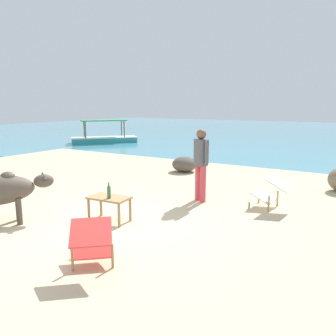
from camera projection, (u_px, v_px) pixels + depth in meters
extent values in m
cube|color=#CCB78E|center=(106.00, 225.00, 6.18)|extent=(18.00, 14.00, 0.04)
cube|color=teal|center=(309.00, 135.00, 24.67)|extent=(60.00, 36.00, 0.03)
cylinder|color=#4C4238|center=(18.00, 207.00, 6.37)|extent=(0.10, 0.10, 0.50)
cylinder|color=#4C4238|center=(19.00, 211.00, 6.12)|extent=(0.10, 0.10, 0.50)
ellipsoid|color=#4C4238|center=(44.00, 181.00, 6.36)|extent=(0.38, 0.42, 0.25)
cone|color=#4C4238|center=(43.00, 174.00, 6.45)|extent=(0.13, 0.13, 0.09)
cone|color=#4C4238|center=(44.00, 176.00, 6.23)|extent=(0.13, 0.13, 0.09)
ellipsoid|color=#4C4238|center=(8.00, 177.00, 6.07)|extent=(0.32, 0.33, 0.18)
cube|color=#A37A4C|center=(109.00, 198.00, 6.26)|extent=(0.79, 0.50, 0.04)
cylinder|color=#A37A4C|center=(130.00, 210.00, 6.31)|extent=(0.05, 0.05, 0.43)
cylinder|color=#A37A4C|center=(119.00, 215.00, 6.00)|extent=(0.05, 0.05, 0.43)
cylinder|color=#A37A4C|center=(101.00, 205.00, 6.61)|extent=(0.05, 0.05, 0.43)
cylinder|color=#A37A4C|center=(89.00, 210.00, 6.30)|extent=(0.05, 0.05, 0.43)
cylinder|color=#2D6B38|center=(109.00, 192.00, 6.14)|extent=(0.07, 0.07, 0.22)
cylinder|color=#2D6B38|center=(109.00, 185.00, 6.11)|extent=(0.03, 0.03, 0.06)
cylinder|color=red|center=(109.00, 183.00, 6.11)|extent=(0.03, 0.03, 0.02)
cylinder|color=#A37A4C|center=(249.00, 205.00, 7.10)|extent=(0.04, 0.04, 0.14)
cylinder|color=#A37A4C|center=(259.00, 200.00, 7.51)|extent=(0.04, 0.04, 0.14)
cylinder|color=#A37A4C|center=(269.00, 204.00, 6.84)|extent=(0.04, 0.04, 0.34)
cylinder|color=#A37A4C|center=(277.00, 198.00, 7.25)|extent=(0.04, 0.04, 0.34)
cube|color=silver|center=(264.00, 196.00, 7.15)|extent=(0.48, 0.56, 0.21)
cube|color=silver|center=(279.00, 183.00, 6.91)|extent=(0.51, 0.56, 0.23)
cylinder|color=#A37A4C|center=(76.00, 253.00, 4.84)|extent=(0.04, 0.04, 0.14)
cylinder|color=#A37A4C|center=(112.00, 250.00, 4.93)|extent=(0.04, 0.04, 0.14)
cylinder|color=#A37A4C|center=(72.00, 259.00, 4.42)|extent=(0.04, 0.04, 0.34)
cylinder|color=#A37A4C|center=(113.00, 256.00, 4.51)|extent=(0.04, 0.04, 0.34)
cube|color=red|center=(93.00, 246.00, 4.65)|extent=(0.68, 0.67, 0.21)
cube|color=red|center=(91.00, 232.00, 4.29)|extent=(0.70, 0.69, 0.23)
cylinder|color=#CC3D47|center=(203.00, 184.00, 7.52)|extent=(0.14, 0.14, 0.82)
cylinder|color=#CC3D47|center=(198.00, 182.00, 7.68)|extent=(0.14, 0.14, 0.82)
cylinder|color=#4C4C51|center=(201.00, 152.00, 7.47)|extent=(0.32, 0.32, 0.58)
cylinder|color=#4C4C51|center=(207.00, 152.00, 7.28)|extent=(0.09, 0.09, 0.52)
cylinder|color=#4C4C51|center=(196.00, 150.00, 7.64)|extent=(0.09, 0.09, 0.52)
sphere|color=brown|center=(201.00, 134.00, 7.39)|extent=(0.22, 0.22, 0.22)
ellipsoid|color=brown|center=(185.00, 164.00, 10.94)|extent=(0.88, 0.88, 0.49)
cube|color=teal|center=(105.00, 140.00, 19.42)|extent=(3.15, 3.47, 0.28)
cube|color=white|center=(104.00, 137.00, 19.39)|extent=(3.24, 3.56, 0.04)
cylinder|color=brown|center=(122.00, 128.00, 20.01)|extent=(0.06, 0.06, 0.95)
cylinder|color=brown|center=(124.00, 129.00, 19.29)|extent=(0.06, 0.06, 0.95)
cylinder|color=brown|center=(84.00, 129.00, 19.32)|extent=(0.06, 0.06, 0.95)
cylinder|color=brown|center=(85.00, 130.00, 18.61)|extent=(0.06, 0.06, 0.95)
cube|color=#339356|center=(104.00, 120.00, 19.21)|extent=(2.33, 2.53, 0.06)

